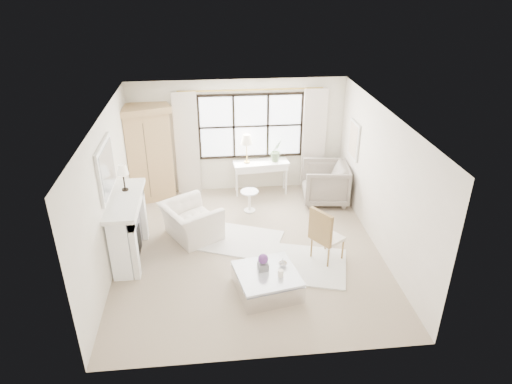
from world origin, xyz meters
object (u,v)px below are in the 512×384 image
at_px(armoire, 148,153).
at_px(club_armchair, 191,221).
at_px(coffee_table, 267,282).
at_px(console_table, 261,177).

xyz_separation_m(armoire, club_armchair, (0.97, -1.87, -0.78)).
distance_m(club_armchair, coffee_table, 2.29).
height_order(armoire, club_armchair, armoire).
relative_size(armoire, coffee_table, 1.90).
xyz_separation_m(armoire, coffee_table, (2.28, -3.74, -0.96)).
bearing_deg(club_armchair, console_table, -71.78).
height_order(club_armchair, coffee_table, club_armchair).
height_order(armoire, console_table, armoire).
bearing_deg(armoire, coffee_table, -74.88).
bearing_deg(console_table, club_armchair, -136.56).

